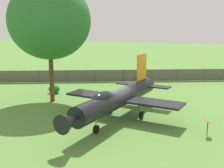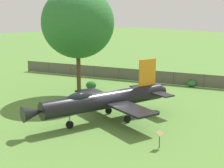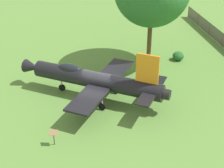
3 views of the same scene
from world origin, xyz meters
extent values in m
plane|color=#568438|center=(0.00, 0.00, 0.00)|extent=(200.00, 200.00, 0.00)
cylinder|color=black|center=(0.00, 0.00, 1.76)|extent=(11.41, 2.85, 1.41)
cone|color=black|center=(6.21, -0.80, 1.76)|extent=(1.74, 1.39, 1.20)
cylinder|color=black|center=(-5.86, 0.76, 1.76)|extent=(0.70, 0.92, 0.85)
ellipsoid|color=black|center=(2.47, -0.32, 2.36)|extent=(2.30, 1.18, 0.84)
cube|color=orange|center=(-4.27, 0.55, 3.63)|extent=(1.80, 0.37, 2.34)
cube|color=black|center=(-0.21, 2.80, 1.58)|extent=(2.49, 4.32, 0.16)
cube|color=black|center=(-0.92, -2.66, 1.58)|extent=(2.49, 4.32, 0.16)
cube|color=black|center=(-4.51, 2.20, 1.90)|extent=(1.32, 1.93, 0.10)
cube|color=black|center=(-4.92, -0.98, 1.90)|extent=(1.32, 1.93, 0.10)
cylinder|color=#A5A8AD|center=(3.37, -0.44, 0.96)|extent=(0.12, 0.12, 1.32)
cylinder|color=black|center=(3.37, -0.44, 0.30)|extent=(0.62, 0.26, 0.60)
cylinder|color=#A5A8AD|center=(-0.94, 1.54, 0.96)|extent=(0.12, 0.12, 1.32)
cylinder|color=black|center=(-0.94, 1.54, 0.30)|extent=(0.62, 0.26, 0.60)
cylinder|color=#A5A8AD|center=(-1.30, -1.25, 0.96)|extent=(0.12, 0.12, 1.32)
cylinder|color=black|center=(-1.30, -1.25, 0.30)|extent=(0.62, 0.26, 0.60)
cylinder|color=brown|center=(-2.95, -8.01, 2.85)|extent=(0.43, 0.43, 5.71)
cylinder|color=#4C4238|center=(-10.23, -14.76, 0.79)|extent=(0.08, 0.08, 1.59)
cylinder|color=#4C4238|center=(-8.71, -18.05, 0.79)|extent=(0.08, 0.08, 1.59)
cylinder|color=#4C4238|center=(-7.19, -21.35, 0.79)|extent=(0.08, 0.08, 1.59)
cylinder|color=#4C4238|center=(-5.67, -24.64, 0.79)|extent=(0.08, 0.08, 1.59)
ellipsoid|color=#235B26|center=(-5.81, -9.65, 0.46)|extent=(1.16, 1.23, 0.91)
cylinder|color=#333333|center=(0.96, 6.64, 0.45)|extent=(0.06, 0.06, 0.90)
cube|color=olive|center=(0.96, 6.64, 1.02)|extent=(0.67, 0.52, 0.25)
camera|label=1|loc=(20.37, 7.44, 7.28)|focal=46.45mm
camera|label=2|loc=(17.18, 20.45, 9.15)|focal=54.08mm
camera|label=3|loc=(-7.86, 23.42, 15.09)|focal=54.47mm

